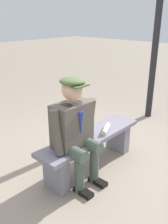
% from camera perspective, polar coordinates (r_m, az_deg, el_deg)
% --- Properties ---
extents(ground_plane, '(30.00, 30.00, 0.00)m').
position_cam_1_polar(ground_plane, '(3.36, 1.60, -12.51)').
color(ground_plane, gray).
extents(bench, '(1.57, 0.38, 0.47)m').
position_cam_1_polar(bench, '(3.19, 1.66, -7.74)').
color(bench, slate).
rests_on(bench, ground).
extents(seated_man, '(0.63, 0.55, 1.28)m').
position_cam_1_polar(seated_man, '(2.76, -2.09, -3.44)').
color(seated_man, '#564D46').
rests_on(seated_man, ground).
extents(rolled_magazine, '(0.28, 0.18, 0.07)m').
position_cam_1_polar(rolled_magazine, '(3.20, 5.12, -3.93)').
color(rolled_magazine, beige).
rests_on(rolled_magazine, bench).
extents(lamp_post, '(0.27, 0.27, 2.77)m').
position_cam_1_polar(lamp_post, '(4.72, 16.74, 19.26)').
color(lamp_post, black).
rests_on(lamp_post, ground).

